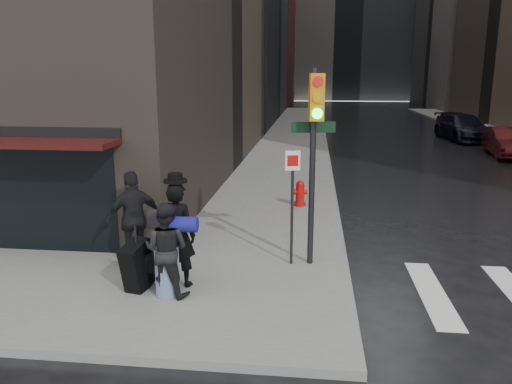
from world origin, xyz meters
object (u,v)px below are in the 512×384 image
at_px(man_overcoat, 169,239).
at_px(parked_car_3, 463,127).
at_px(fire_hydrant, 300,194).
at_px(parked_car_2, 507,142).
at_px(parked_car_4, 452,120).
at_px(man_greycoat, 134,219).
at_px(man_jeans, 166,249).
at_px(traffic_light, 312,142).

relative_size(man_overcoat, parked_car_3, 0.40).
bearing_deg(fire_hydrant, parked_car_2, 48.85).
relative_size(parked_car_2, parked_car_3, 0.79).
distance_m(man_overcoat, parked_car_4, 33.04).
relative_size(man_greycoat, parked_car_3, 0.36).
xyz_separation_m(fire_hydrant, parked_car_4, (10.64, 24.29, 0.18)).
bearing_deg(man_jeans, fire_hydrant, -99.67).
bearing_deg(parked_car_2, parked_car_3, 98.57).
bearing_deg(parked_car_3, man_greycoat, -124.80).
bearing_deg(man_overcoat, parked_car_2, -111.89).
relative_size(man_overcoat, traffic_light, 0.55).
bearing_deg(man_greycoat, man_overcoat, 103.14).
relative_size(man_jeans, parked_car_3, 0.31).
bearing_deg(parked_car_4, man_jeans, -114.29).
bearing_deg(parked_car_2, traffic_light, -115.20).
xyz_separation_m(man_overcoat, parked_car_2, (12.19, 17.53, -0.35)).
bearing_deg(parked_car_3, traffic_light, -117.99).
xyz_separation_m(man_jeans, parked_car_2, (12.13, 17.92, -0.29)).
distance_m(parked_car_2, parked_car_3, 6.46).
bearing_deg(man_greycoat, parked_car_2, -162.57).
xyz_separation_m(parked_car_3, parked_car_4, (1.02, 6.45, -0.12)).
bearing_deg(traffic_light, man_jeans, -157.46).
bearing_deg(parked_car_2, man_greycoat, -122.89).
height_order(traffic_light, parked_car_2, traffic_light).
relative_size(man_overcoat, parked_car_2, 0.50).
bearing_deg(parked_car_4, parked_car_3, -100.72).
xyz_separation_m(man_greycoat, parked_car_4, (13.86, 29.51, -0.46)).
bearing_deg(traffic_light, parked_car_3, 55.47).
xyz_separation_m(man_jeans, traffic_light, (2.51, 1.75, 1.72)).
distance_m(man_greycoat, parked_car_4, 32.61).
distance_m(traffic_light, parked_car_4, 30.91).
bearing_deg(parked_car_2, man_overcoat, -119.27).
distance_m(man_jeans, man_greycoat, 1.68).
bearing_deg(parked_car_2, fire_hydrant, -125.61).
xyz_separation_m(man_jeans, parked_car_4, (12.81, 30.81, -0.33)).
height_order(traffic_light, parked_car_3, traffic_light).
relative_size(man_overcoat, man_jeans, 1.27).
height_order(parked_car_3, parked_car_4, parked_car_3).
xyz_separation_m(man_overcoat, traffic_light, (2.57, 1.36, 1.66)).
distance_m(man_greycoat, fire_hydrant, 6.17).
relative_size(fire_hydrant, parked_car_3, 0.14).
relative_size(man_jeans, man_greycoat, 0.86).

